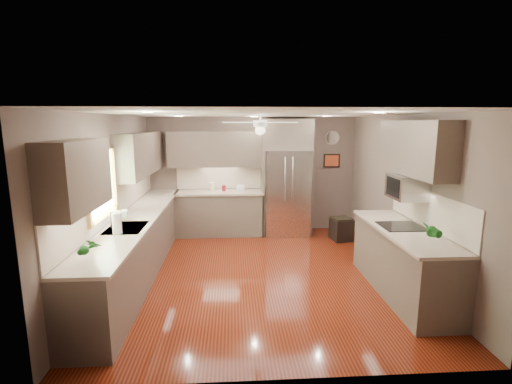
{
  "coord_description": "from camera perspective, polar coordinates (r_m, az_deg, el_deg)",
  "views": [
    {
      "loc": [
        -0.44,
        -5.57,
        2.37
      ],
      "look_at": [
        -0.05,
        0.6,
        1.22
      ],
      "focal_mm": 26.0,
      "sensor_mm": 36.0,
      "label": 1
    }
  ],
  "objects": [
    {
      "name": "sink",
      "position": [
        5.49,
        -19.36,
        -5.51
      ],
      "size": [
        0.5,
        0.7,
        0.32
      ],
      "color": "silver",
      "rests_on": "left_run"
    },
    {
      "name": "potted_plant_left",
      "position": [
        4.25,
        -24.26,
        -7.77
      ],
      "size": [
        0.19,
        0.15,
        0.32
      ],
      "primitive_type": "imported",
      "rotation": [
        0.0,
        0.0,
        -0.2
      ],
      "color": "#185519",
      "rests_on": "left_run"
    },
    {
      "name": "right_run",
      "position": [
        5.65,
        21.71,
        -9.7
      ],
      "size": [
        0.7,
        2.2,
        1.45
      ],
      "color": "#4D4338",
      "rests_on": "ground"
    },
    {
      "name": "ceiling_fan",
      "position": [
        5.89,
        0.65,
        10.2
      ],
      "size": [
        1.18,
        1.18,
        0.32
      ],
      "color": "white",
      "rests_on": "ceiling"
    },
    {
      "name": "back_run",
      "position": [
        8.01,
        -5.58,
        -3.09
      ],
      "size": [
        1.85,
        0.65,
        1.45
      ],
      "color": "#4D4338",
      "rests_on": "ground"
    },
    {
      "name": "stool",
      "position": [
        7.81,
        13.0,
        -5.55
      ],
      "size": [
        0.45,
        0.45,
        0.47
      ],
      "color": "black",
      "rests_on": "ground"
    },
    {
      "name": "framed_print",
      "position": [
        8.38,
        11.57,
        4.75
      ],
      "size": [
        0.36,
        0.03,
        0.3
      ],
      "color": "black",
      "rests_on": "wall_back"
    },
    {
      "name": "soap_bottle",
      "position": [
        5.88,
        -19.52,
        -3.06
      ],
      "size": [
        0.11,
        0.11,
        0.21
      ],
      "primitive_type": "imported",
      "rotation": [
        0.0,
        0.0,
        0.17
      ],
      "color": "white",
      "rests_on": "left_run"
    },
    {
      "name": "wall_back",
      "position": [
        8.16,
        -0.51,
        2.69
      ],
      "size": [
        4.5,
        0.0,
        4.5
      ],
      "primitive_type": "plane",
      "rotation": [
        1.57,
        0.0,
        0.0
      ],
      "color": "#65554D",
      "rests_on": "ground"
    },
    {
      "name": "paper_towel",
      "position": [
        5.18,
        -20.62,
        -4.55
      ],
      "size": [
        0.12,
        0.12,
        0.3
      ],
      "color": "white",
      "rests_on": "left_run"
    },
    {
      "name": "ceiling",
      "position": [
        5.59,
        0.89,
        11.9
      ],
      "size": [
        5.0,
        5.0,
        0.0
      ],
      "primitive_type": "plane",
      "rotation": [
        3.14,
        0.0,
        0.0
      ],
      "color": "white",
      "rests_on": "ground"
    },
    {
      "name": "wall_left",
      "position": [
        5.97,
        -21.23,
        -0.98
      ],
      "size": [
        0.0,
        5.0,
        5.0
      ],
      "primitive_type": "plane",
      "rotation": [
        1.57,
        0.0,
        1.57
      ],
      "color": "#65554D",
      "rests_on": "ground"
    },
    {
      "name": "microwave",
      "position": [
        5.67,
        22.21,
        0.74
      ],
      "size": [
        0.43,
        0.55,
        0.34
      ],
      "color": "silver",
      "rests_on": "wall_right"
    },
    {
      "name": "uppers",
      "position": [
        6.31,
        -6.4,
        5.98
      ],
      "size": [
        4.5,
        4.7,
        0.95
      ],
      "color": "#4D4338",
      "rests_on": "wall_left"
    },
    {
      "name": "canister_c",
      "position": [
        7.95,
        -6.77,
        0.8
      ],
      "size": [
        0.13,
        0.13,
        0.19
      ],
      "primitive_type": "cylinder",
      "rotation": [
        0.0,
        0.0,
        -0.1
      ],
      "color": "beige",
      "rests_on": "back_run"
    },
    {
      "name": "bowl",
      "position": [
        7.91,
        -2.28,
        0.35
      ],
      "size": [
        0.23,
        0.23,
        0.05
      ],
      "primitive_type": "imported",
      "rotation": [
        0.0,
        0.0,
        -0.06
      ],
      "color": "beige",
      "rests_on": "back_run"
    },
    {
      "name": "refrigerator",
      "position": [
        7.9,
        4.7,
        1.94
      ],
      "size": [
        1.06,
        0.75,
        2.45
      ],
      "color": "silver",
      "rests_on": "ground"
    },
    {
      "name": "wall_right",
      "position": [
        6.29,
        21.75,
        -0.45
      ],
      "size": [
        0.0,
        5.0,
        5.0
      ],
      "primitive_type": "plane",
      "rotation": [
        1.57,
        0.0,
        -1.57
      ],
      "color": "#65554D",
      "rests_on": "ground"
    },
    {
      "name": "left_run",
      "position": [
        6.21,
        -17.72,
        -7.61
      ],
      "size": [
        0.65,
        4.7,
        1.45
      ],
      "color": "#4D4338",
      "rests_on": "ground"
    },
    {
      "name": "recessed_lights",
      "position": [
        5.99,
        0.2,
        11.76
      ],
      "size": [
        2.84,
        3.14,
        0.01
      ],
      "color": "white",
      "rests_on": "ceiling"
    },
    {
      "name": "potted_plant_right",
      "position": [
        4.94,
        25.23,
        -5.39
      ],
      "size": [
        0.2,
        0.17,
        0.32
      ],
      "primitive_type": "imported",
      "rotation": [
        0.0,
        0.0,
        0.21
      ],
      "color": "#185519",
      "rests_on": "right_run"
    },
    {
      "name": "wall_front",
      "position": [
        3.3,
        4.28,
        -9.31
      ],
      "size": [
        4.5,
        0.0,
        4.5
      ],
      "primitive_type": "plane",
      "rotation": [
        -1.57,
        0.0,
        0.0
      ],
      "color": "#65554D",
      "rests_on": "ground"
    },
    {
      "name": "floor",
      "position": [
        6.07,
        0.82,
        -12.4
      ],
      "size": [
        5.0,
        5.0,
        0.0
      ],
      "primitive_type": "plane",
      "color": "#471009",
      "rests_on": "ground"
    },
    {
      "name": "wall_clock",
      "position": [
        8.35,
        11.69,
        8.17
      ],
      "size": [
        0.3,
        0.03,
        0.3
      ],
      "color": "white",
      "rests_on": "wall_back"
    },
    {
      "name": "canister_d",
      "position": [
        7.94,
        -4.98,
        0.6
      ],
      "size": [
        0.09,
        0.09,
        0.13
      ],
      "primitive_type": "cylinder",
      "rotation": [
        0.0,
        0.0,
        -0.12
      ],
      "color": "maroon",
      "rests_on": "back_run"
    },
    {
      "name": "window",
      "position": [
        5.44,
        -22.7,
        1.07
      ],
      "size": [
        0.05,
        1.12,
        0.92
      ],
      "color": "#BFF2B2",
      "rests_on": "wall_left"
    }
  ]
}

